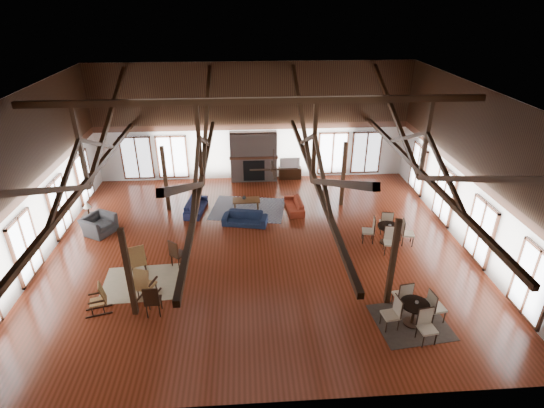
{
  "coord_description": "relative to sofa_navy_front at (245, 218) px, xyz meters",
  "views": [
    {
      "loc": [
        -0.44,
        -14.05,
        9.04
      ],
      "look_at": [
        0.58,
        1.0,
        1.4
      ],
      "focal_mm": 28.0,
      "sensor_mm": 36.0,
      "label": 1
    }
  ],
  "objects": [
    {
      "name": "cup_near",
      "position": [
        5.02,
        -6.44,
        0.52
      ],
      "size": [
        0.14,
        0.14,
        0.09
      ],
      "primitive_type": "imported",
      "rotation": [
        0.0,
        0.0,
        -0.32
      ],
      "color": "#B2B2B2",
      "rests_on": "cafe_table_near"
    },
    {
      "name": "side_table_lamp",
      "position": [
        -6.53,
        0.18,
        0.18
      ],
      "size": [
        0.48,
        0.48,
        1.22
      ],
      "color": "black",
      "rests_on": "floor"
    },
    {
      "name": "armchair",
      "position": [
        -6.02,
        -0.31,
        0.11
      ],
      "size": [
        1.54,
        1.48,
        0.77
      ],
      "primitive_type": "imported",
      "rotation": [
        0.0,
        0.0,
        1.06
      ],
      "color": "#2E2E31",
      "rests_on": "floor"
    },
    {
      "name": "cafe_table_near",
      "position": [
        4.98,
        -6.44,
        0.25
      ],
      "size": [
        2.04,
        2.04,
        1.05
      ],
      "rotation": [
        0.0,
        0.0,
        0.15
      ],
      "color": "black",
      "rests_on": "floor"
    },
    {
      "name": "rug_navy",
      "position": [
        0.15,
        1.41,
        -0.27
      ],
      "size": [
        3.65,
        2.98,
        0.01
      ],
      "primitive_type": "cube",
      "rotation": [
        0.0,
        0.0,
        -0.17
      ],
      "color": "#181F43",
      "rests_on": "floor"
    },
    {
      "name": "ceiling_fan",
      "position": [
        1.03,
        -2.91,
        3.46
      ],
      "size": [
        1.6,
        1.6,
        0.75
      ],
      "color": "black",
      "rests_on": "roof_truss"
    },
    {
      "name": "cup_far",
      "position": [
        5.65,
        -1.93,
        0.53
      ],
      "size": [
        0.13,
        0.13,
        0.09
      ],
      "primitive_type": "imported",
      "rotation": [
        0.0,
        0.0,
        0.17
      ],
      "color": "#B2B2B2",
      "rests_on": "cafe_table_far"
    },
    {
      "name": "wall_right",
      "position": [
        8.53,
        -1.91,
        2.72
      ],
      "size": [
        0.02,
        14.0,
        6.0
      ],
      "primitive_type": "cube",
      "color": "silver",
      "rests_on": "floor"
    },
    {
      "name": "rocking_chair_b",
      "position": [
        -3.28,
        -4.72,
        0.28
      ],
      "size": [
        0.76,
        1.03,
        1.19
      ],
      "rotation": [
        0.0,
        0.0,
        -0.33
      ],
      "color": "olive",
      "rests_on": "floor"
    },
    {
      "name": "vase",
      "position": [
        -0.02,
        1.49,
        0.29
      ],
      "size": [
        0.2,
        0.2,
        0.19
      ],
      "primitive_type": "imported",
      "rotation": [
        0.0,
        0.0,
        0.13
      ],
      "color": "#B2B2B2",
      "rests_on": "coffee_table"
    },
    {
      "name": "television",
      "position": [
        2.42,
        4.84,
        0.62
      ],
      "size": [
        1.05,
        0.16,
        0.6
      ],
      "primitive_type": "imported",
      "rotation": [
        0.0,
        0.0,
        0.02
      ],
      "color": "#B2B2B2",
      "rests_on": "tv_console"
    },
    {
      "name": "rug_dark",
      "position": [
        4.97,
        -6.4,
        -0.27
      ],
      "size": [
        2.32,
        2.15,
        0.01
      ],
      "primitive_type": "cube",
      "rotation": [
        0.0,
        0.0,
        0.11
      ],
      "color": "black",
      "rests_on": "floor"
    },
    {
      "name": "floor",
      "position": [
        0.53,
        -1.91,
        -0.28
      ],
      "size": [
        16.0,
        16.0,
        0.0
      ],
      "primitive_type": "plane",
      "color": "maroon",
      "rests_on": "ground"
    },
    {
      "name": "side_chair_a",
      "position": [
        -2.49,
        -3.0,
        0.36
      ],
      "size": [
        0.66,
        0.66,
        1.1
      ],
      "rotation": [
        0.0,
        0.0,
        -0.71
      ],
      "color": "black",
      "rests_on": "floor"
    },
    {
      "name": "rocking_chair_c",
      "position": [
        -4.54,
        -5.25,
        0.2
      ],
      "size": [
        0.87,
        0.61,
        1.02
      ],
      "rotation": [
        0.0,
        0.0,
        1.84
      ],
      "color": "olive",
      "rests_on": "floor"
    },
    {
      "name": "wall_left",
      "position": [
        -7.47,
        -1.91,
        2.72
      ],
      "size": [
        0.02,
        14.0,
        6.0
      ],
      "primitive_type": "cube",
      "color": "silver",
      "rests_on": "floor"
    },
    {
      "name": "cafe_table_far",
      "position": [
        5.64,
        -1.88,
        0.25
      ],
      "size": [
        2.07,
        2.07,
        1.06
      ],
      "rotation": [
        0.0,
        0.0,
        -0.19
      ],
      "color": "black",
      "rests_on": "floor"
    },
    {
      "name": "coffee_table",
      "position": [
        0.08,
        1.42,
        0.14
      ],
      "size": [
        1.26,
        0.65,
        0.48
      ],
      "rotation": [
        0.0,
        0.0,
        0.02
      ],
      "color": "brown",
      "rests_on": "floor"
    },
    {
      "name": "tv_console",
      "position": [
        2.45,
        4.84,
        0.02
      ],
      "size": [
        1.19,
        0.44,
        0.59
      ],
      "primitive_type": "cube",
      "color": "black",
      "rests_on": "floor"
    },
    {
      "name": "sofa_navy_front",
      "position": [
        0.0,
        0.0,
        0.0
      ],
      "size": [
        2.01,
        1.1,
        0.55
      ],
      "primitive_type": "imported",
      "rotation": [
        0.0,
        0.0,
        -0.2
      ],
      "color": "#141E39",
      "rests_on": "floor"
    },
    {
      "name": "sofa_orange",
      "position": [
        2.27,
        1.16,
        -0.03
      ],
      "size": [
        1.76,
        0.79,
        0.5
      ],
      "primitive_type": "imported",
      "rotation": [
        0.0,
        0.0,
        -1.5
      ],
      "color": "maroon",
      "rests_on": "floor"
    },
    {
      "name": "sofa_navy_left",
      "position": [
        -2.22,
        1.32,
        -0.01
      ],
      "size": [
        1.93,
        0.98,
        0.54
      ],
      "primitive_type": "imported",
      "rotation": [
        0.0,
        0.0,
        1.43
      ],
      "color": "#151939",
      "rests_on": "floor"
    },
    {
      "name": "side_chair_b",
      "position": [
        -2.87,
        -5.57,
        0.37
      ],
      "size": [
        0.48,
        0.48,
        1.11
      ],
      "rotation": [
        0.0,
        0.0,
        0.03
      ],
      "color": "black",
      "rests_on": "floor"
    },
    {
      "name": "rocking_chair_a",
      "position": [
        -3.77,
        -3.33,
        0.28
      ],
      "size": [
        0.77,
        1.03,
        1.18
      ],
      "rotation": [
        0.0,
        0.0,
        0.34
      ],
      "color": "olive",
      "rests_on": "floor"
    },
    {
      "name": "fireplace",
      "position": [
        0.53,
        4.76,
        1.01
      ],
      "size": [
        2.5,
        0.69,
        2.6
      ],
      "color": "#746159",
      "rests_on": "floor"
    },
    {
      "name": "roof_truss",
      "position": [
        0.53,
        -1.91,
        3.75
      ],
      "size": [
        15.6,
        14.07,
        3.14
      ],
      "color": "black",
      "rests_on": "wall_back"
    },
    {
      "name": "wall_back",
      "position": [
        0.53,
        5.09,
        2.72
      ],
      "size": [
        16.0,
        0.02,
        6.0
      ],
      "primitive_type": "cube",
      "color": "silver",
      "rests_on": "floor"
    },
    {
      "name": "rug_tan",
      "position": [
        -3.59,
        -3.89,
        -0.27
      ],
      "size": [
        2.73,
        2.2,
        0.01
      ],
      "primitive_type": "cube",
      "rotation": [
        0.0,
        0.0,
        0.06
      ],
      "color": "tan",
      "rests_on": "floor"
    },
    {
      "name": "post_grid",
      "position": [
        0.53,
        -1.91,
        1.25
      ],
      "size": [
        8.16,
        7.16,
        3.05
      ],
      "color": "black",
      "rests_on": "floor"
    },
    {
      "name": "ceiling",
      "position": [
        0.53,
        -1.91,
        5.72
      ],
      "size": [
        16.0,
        14.0,
        0.02
      ],
      "primitive_type": "cube",
      "color": "black",
      "rests_on": "wall_back"
    },
    {
      "name": "wall_front",
      "position": [
        0.53,
        -8.91,
        2.72
      ],
      "size": [
        16.0,
        0.02,
        6.0
      ],
      "primitive_type": "cube",
      "color": "silver",
      "rests_on": "floor"
    }
  ]
}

